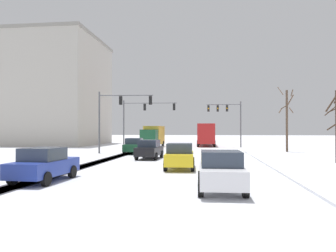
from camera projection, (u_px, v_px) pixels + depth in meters
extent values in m
cube|color=#38383D|center=(82.00, 166.00, 22.02)|extent=(1.18, 35.13, 0.01)
cube|color=#38383D|center=(84.00, 166.00, 22.00)|extent=(1.14, 35.13, 0.01)
cube|color=white|center=(313.00, 172.00, 18.66)|extent=(4.00, 35.13, 0.12)
cylinder|color=#56565B|center=(124.00, 124.00, 44.22)|extent=(0.18, 0.18, 6.50)
cylinder|color=#56565B|center=(150.00, 103.00, 43.89)|extent=(7.22, 0.29, 0.12)
cube|color=black|center=(145.00, 107.00, 43.96)|extent=(0.33, 0.25, 0.90)
sphere|color=black|center=(145.00, 105.00, 44.12)|extent=(0.20, 0.20, 0.20)
sphere|color=orange|center=(145.00, 107.00, 44.12)|extent=(0.20, 0.20, 0.20)
sphere|color=black|center=(145.00, 109.00, 44.11)|extent=(0.20, 0.20, 0.20)
cube|color=black|center=(174.00, 107.00, 43.56)|extent=(0.33, 0.25, 0.90)
sphere|color=black|center=(174.00, 105.00, 43.73)|extent=(0.20, 0.20, 0.20)
sphere|color=orange|center=(174.00, 107.00, 43.72)|extent=(0.20, 0.20, 0.20)
sphere|color=black|center=(174.00, 109.00, 43.72)|extent=(0.20, 0.20, 0.20)
cylinder|color=#56565B|center=(241.00, 124.00, 46.22)|extent=(0.18, 0.18, 6.50)
cylinder|color=#56565B|center=(224.00, 105.00, 46.55)|extent=(4.79, 0.13, 0.12)
cube|color=black|center=(227.00, 108.00, 46.48)|extent=(0.32, 0.24, 0.90)
sphere|color=black|center=(227.00, 106.00, 46.33)|extent=(0.20, 0.20, 0.20)
sphere|color=orange|center=(227.00, 108.00, 46.32)|extent=(0.20, 0.20, 0.20)
sphere|color=black|center=(227.00, 110.00, 46.32)|extent=(0.20, 0.20, 0.20)
cube|color=black|center=(218.00, 108.00, 46.64)|extent=(0.32, 0.24, 0.90)
sphere|color=black|center=(218.00, 106.00, 46.49)|extent=(0.20, 0.20, 0.20)
sphere|color=orange|center=(218.00, 108.00, 46.49)|extent=(0.20, 0.20, 0.20)
sphere|color=black|center=(218.00, 110.00, 46.48)|extent=(0.20, 0.20, 0.20)
cube|color=black|center=(208.00, 108.00, 46.80)|extent=(0.32, 0.24, 0.90)
sphere|color=black|center=(208.00, 106.00, 46.65)|extent=(0.20, 0.20, 0.20)
sphere|color=orange|center=(208.00, 108.00, 46.65)|extent=(0.20, 0.20, 0.20)
sphere|color=black|center=(208.00, 111.00, 46.64)|extent=(0.20, 0.20, 0.20)
cylinder|color=#56565B|center=(99.00, 122.00, 34.29)|extent=(0.18, 0.18, 6.50)
cylinder|color=#56565B|center=(126.00, 95.00, 34.13)|extent=(5.71, 0.42, 0.12)
cube|color=black|center=(121.00, 101.00, 34.16)|extent=(0.33, 0.26, 0.90)
sphere|color=black|center=(121.00, 98.00, 34.33)|extent=(0.20, 0.20, 0.20)
sphere|color=orange|center=(121.00, 101.00, 34.32)|extent=(0.20, 0.20, 0.20)
sphere|color=black|center=(121.00, 104.00, 34.32)|extent=(0.20, 0.20, 0.20)
cube|color=black|center=(150.00, 100.00, 33.94)|extent=(0.33, 0.26, 0.90)
sphere|color=black|center=(151.00, 98.00, 34.11)|extent=(0.20, 0.20, 0.20)
sphere|color=orange|center=(151.00, 100.00, 34.10)|extent=(0.20, 0.20, 0.20)
sphere|color=black|center=(151.00, 103.00, 34.10)|extent=(0.20, 0.20, 0.20)
cube|color=#194C2D|center=(134.00, 147.00, 33.57)|extent=(1.92, 4.19, 0.70)
cube|color=#2D3847|center=(134.00, 141.00, 33.43)|extent=(1.66, 1.98, 0.60)
cylinder|color=black|center=(129.00, 150.00, 34.89)|extent=(0.26, 0.65, 0.64)
cylinder|color=black|center=(144.00, 150.00, 34.78)|extent=(0.26, 0.65, 0.64)
cylinder|color=black|center=(124.00, 152.00, 32.36)|extent=(0.26, 0.65, 0.64)
cylinder|color=black|center=(140.00, 152.00, 32.25)|extent=(0.26, 0.65, 0.64)
cube|color=black|center=(150.00, 151.00, 27.80)|extent=(1.87, 4.17, 0.70)
cube|color=#2D3847|center=(149.00, 143.00, 27.66)|extent=(1.64, 1.96, 0.60)
cylinder|color=black|center=(144.00, 154.00, 29.18)|extent=(0.25, 0.65, 0.64)
cylinder|color=black|center=(162.00, 154.00, 28.92)|extent=(0.25, 0.65, 0.64)
cylinder|color=black|center=(136.00, 156.00, 26.67)|extent=(0.25, 0.65, 0.64)
cylinder|color=black|center=(156.00, 156.00, 26.41)|extent=(0.25, 0.65, 0.64)
cube|color=yellow|center=(180.00, 158.00, 20.60)|extent=(1.89, 4.17, 0.70)
cube|color=#2D3847|center=(180.00, 148.00, 20.46)|extent=(1.65, 1.97, 0.60)
cylinder|color=black|center=(169.00, 162.00, 21.93)|extent=(0.25, 0.65, 0.64)
cylinder|color=black|center=(193.00, 162.00, 21.80)|extent=(0.25, 0.65, 0.64)
cylinder|color=black|center=(165.00, 166.00, 19.39)|extent=(0.25, 0.65, 0.64)
cylinder|color=black|center=(193.00, 166.00, 19.27)|extent=(0.25, 0.65, 0.64)
cube|color=#233899|center=(45.00, 167.00, 15.61)|extent=(1.85, 4.16, 0.70)
cube|color=#2D3847|center=(43.00, 154.00, 15.47)|extent=(1.63, 1.96, 0.60)
cylinder|color=black|center=(43.00, 171.00, 16.99)|extent=(0.24, 0.65, 0.64)
cylinder|color=black|center=(72.00, 172.00, 16.73)|extent=(0.24, 0.65, 0.64)
cylinder|color=black|center=(12.00, 178.00, 14.48)|extent=(0.24, 0.65, 0.64)
cylinder|color=black|center=(46.00, 179.00, 14.22)|extent=(0.24, 0.65, 0.64)
cube|color=silver|center=(221.00, 174.00, 13.16)|extent=(1.82, 4.15, 0.70)
cube|color=#2D3847|center=(221.00, 159.00, 13.01)|extent=(1.61, 1.94, 0.60)
cylinder|color=black|center=(200.00, 178.00, 14.49)|extent=(0.24, 0.65, 0.64)
cylinder|color=black|center=(237.00, 179.00, 14.34)|extent=(0.24, 0.65, 0.64)
cylinder|color=black|center=(201.00, 188.00, 11.96)|extent=(0.24, 0.65, 0.64)
cylinder|color=black|center=(246.00, 189.00, 11.81)|extent=(0.24, 0.65, 0.64)
cube|color=#B21E1E|center=(206.00, 133.00, 51.07)|extent=(2.67, 11.04, 2.90)
cube|color=#283342|center=(206.00, 131.00, 51.07)|extent=(2.69, 10.16, 0.90)
cylinder|color=black|center=(214.00, 144.00, 47.10)|extent=(0.31, 0.96, 0.96)
cylinder|color=black|center=(198.00, 144.00, 47.35)|extent=(0.31, 0.96, 0.96)
cylinder|color=black|center=(213.00, 142.00, 54.21)|extent=(0.31, 0.96, 0.96)
cylinder|color=black|center=(199.00, 142.00, 54.46)|extent=(0.31, 0.96, 0.96)
cube|color=#194C2D|center=(149.00, 137.00, 43.71)|extent=(2.16, 2.25, 2.10)
cube|color=gold|center=(154.00, 135.00, 47.37)|extent=(2.33, 5.26, 2.60)
cylinder|color=black|center=(157.00, 145.00, 43.98)|extent=(0.30, 0.85, 0.84)
cylinder|color=black|center=(142.00, 145.00, 44.28)|extent=(0.30, 0.85, 0.84)
cylinder|color=black|center=(163.00, 144.00, 48.62)|extent=(0.30, 0.85, 0.84)
cylinder|color=black|center=(150.00, 144.00, 48.92)|extent=(0.30, 0.85, 0.84)
cylinder|color=#423023|center=(332.00, 103.00, 24.82)|extent=(1.14, 0.55, 1.46)
cylinder|color=#423023|center=(333.00, 109.00, 24.93)|extent=(1.30, 0.26, 1.07)
cylinder|color=brown|center=(287.00, 121.00, 36.83)|extent=(0.25, 0.25, 6.98)
cylinder|color=brown|center=(284.00, 107.00, 37.27)|extent=(0.89, 0.44, 0.55)
cylinder|color=brown|center=(292.00, 93.00, 36.74)|extent=(0.23, 1.18, 0.69)
cylinder|color=brown|center=(280.00, 111.00, 37.19)|extent=(0.68, 1.38, 0.67)
cylinder|color=brown|center=(290.00, 100.00, 37.04)|extent=(0.63, 1.02, 1.25)
cylinder|color=brown|center=(280.00, 91.00, 36.82)|extent=(0.37, 1.51, 1.09)
cylinder|color=brown|center=(291.00, 110.00, 36.50)|extent=(0.71, 0.93, 0.60)
cube|color=#B2ADA3|center=(42.00, 93.00, 55.61)|extent=(19.59, 16.45, 17.41)
cube|color=gray|center=(42.00, 41.00, 55.72)|extent=(19.89, 16.75, 0.50)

